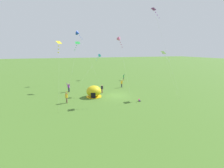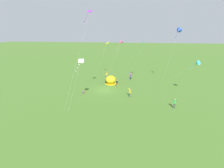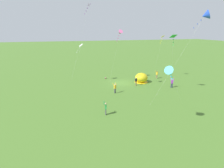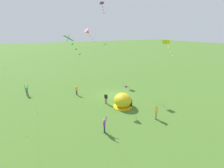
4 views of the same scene
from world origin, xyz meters
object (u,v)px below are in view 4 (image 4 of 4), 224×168
object	(u,v)px
kite_purple	(103,8)
person_flying_kite	(27,90)
person_arms_raised	(156,112)
kite_pink	(88,32)
person_far_back	(76,90)
kite_green	(70,41)
person_center_field	(106,98)
person_near_tent	(104,125)
toddler_crawling	(126,86)
popup_tent	(123,100)
kite_white	(105,46)
kite_yellow	(168,46)

from	to	relation	value
kite_purple	person_flying_kite	bearing A→B (deg)	88.90
person_arms_raised	kite_pink	bearing A→B (deg)	23.82
person_far_back	kite_green	distance (m)	13.01
person_far_back	person_center_field	distance (m)	6.29
person_arms_raised	person_near_tent	bearing A→B (deg)	85.20
person_far_back	person_near_tent	distance (m)	11.77
toddler_crawling	person_near_tent	world-z (taller)	person_near_tent
popup_tent	person_flying_kite	xyz separation A→B (m)	(11.13, 12.67, 0.00)
person_arms_raised	kite_white	bearing A→B (deg)	-3.78
kite_white	kite_green	world-z (taller)	kite_green
person_near_tent	kite_purple	size ratio (longest dim) A/B	0.12
kite_green	kite_yellow	bearing A→B (deg)	-111.04
person_center_field	kite_pink	bearing A→B (deg)	14.84
toddler_crawling	kite_white	distance (m)	9.58
kite_white	kite_purple	bearing A→B (deg)	143.44
person_flying_kite	kite_white	bearing A→B (deg)	-85.13
kite_white	kite_green	size ratio (longest dim) A/B	0.80
toddler_crawling	kite_yellow	distance (m)	15.48
person_near_tent	person_arms_raised	world-z (taller)	same
person_near_tent	person_center_field	xyz separation A→B (m)	(6.31, -3.16, -0.03)
person_flying_kite	kite_yellow	bearing A→B (deg)	-138.70
toddler_crawling	kite_purple	size ratio (longest dim) A/B	0.04
toddler_crawling	kite_green	world-z (taller)	kite_green
person_near_tent	person_center_field	bearing A→B (deg)	-26.56
person_far_back	kite_green	size ratio (longest dim) A/B	0.18
kite_purple	kite_green	world-z (taller)	kite_purple
person_near_tent	person_arms_raised	xyz separation A→B (m)	(-0.58, -6.90, 0.00)
person_flying_kite	kite_white	xyz separation A→B (m)	(1.34, -15.76, 6.70)
person_near_tent	person_flying_kite	world-z (taller)	same
person_far_back	kite_purple	world-z (taller)	kite_purple
kite_purple	kite_green	bearing A→B (deg)	144.16
person_flying_kite	kite_purple	xyz separation A→B (m)	(-0.28, -14.56, 13.72)
popup_tent	person_arms_raised	size ratio (longest dim) A/B	1.49
person_arms_raised	kite_pink	distance (m)	15.20
kite_yellow	kite_pink	bearing A→B (deg)	22.58
person_flying_kite	person_near_tent	bearing A→B (deg)	-153.43
kite_green	person_flying_kite	bearing A→B (deg)	22.26
person_arms_raised	kite_white	distance (m)	18.63
kite_purple	kite_white	world-z (taller)	kite_purple
toddler_crawling	kite_yellow	world-z (taller)	kite_yellow
person_near_tent	kite_green	xyz separation A→B (m)	(2.39, 2.38, 8.69)
popup_tent	kite_purple	size ratio (longest dim) A/B	0.18
popup_tent	person_flying_kite	bearing A→B (deg)	48.68
popup_tent	person_center_field	size ratio (longest dim) A/B	1.63
person_far_back	person_flying_kite	world-z (taller)	same
person_arms_raised	kite_purple	xyz separation A→B (m)	(15.73, 0.06, 13.72)
person_far_back	kite_pink	xyz separation A→B (m)	(-1.49, -2.08, 9.50)
person_near_tent	kite_white	bearing A→B (deg)	-25.62
person_near_tent	kite_white	world-z (taller)	kite_white
toddler_crawling	person_near_tent	distance (m)	14.85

